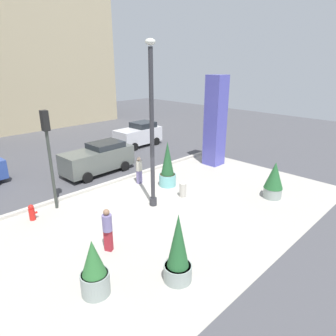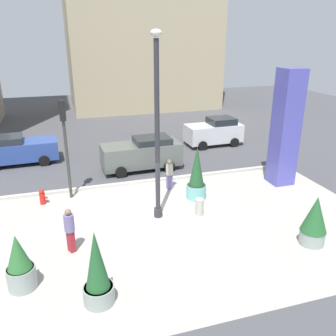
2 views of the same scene
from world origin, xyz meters
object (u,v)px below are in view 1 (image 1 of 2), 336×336
(potted_plant_near_left, at_px, (94,270))
(art_pillar_blue, at_px, (215,121))
(fire_hydrant, at_px, (32,212))
(car_curb_east, at_px, (139,134))
(potted_plant_mid_plaza, at_px, (274,180))
(concrete_bollard, at_px, (183,190))
(pedestrian_by_curb, at_px, (107,228))
(traffic_light_corner, at_px, (48,145))
(lamp_post, at_px, (152,131))
(potted_plant_near_right, at_px, (178,252))
(pedestrian_on_sidewalk, at_px, (139,169))
(potted_plant_curbside, at_px, (168,167))
(car_curb_west, at_px, (98,158))

(potted_plant_near_left, bearing_deg, art_pillar_blue, 21.61)
(fire_hydrant, bearing_deg, car_curb_east, 28.97)
(potted_plant_mid_plaza, relative_size, concrete_bollard, 2.59)
(potted_plant_near_left, xyz_separation_m, pedestrian_by_curb, (1.56, 1.58, 0.11))
(traffic_light_corner, bearing_deg, lamp_post, -41.38)
(fire_hydrant, distance_m, car_curb_east, 13.12)
(art_pillar_blue, relative_size, potted_plant_near_left, 3.16)
(concrete_bollard, xyz_separation_m, pedestrian_by_curb, (-5.48, -1.25, 0.59))
(potted_plant_mid_plaza, bearing_deg, pedestrian_by_curb, 166.23)
(potted_plant_near_right, distance_m, pedestrian_on_sidewalk, 8.44)
(potted_plant_mid_plaza, distance_m, fire_hydrant, 11.73)
(potted_plant_curbside, height_order, potted_plant_near_right, potted_plant_curbside)
(concrete_bollard, height_order, traffic_light_corner, traffic_light_corner)
(traffic_light_corner, distance_m, car_curb_east, 12.02)
(lamp_post, height_order, pedestrian_on_sidewalk, lamp_post)
(potted_plant_near_right, bearing_deg, potted_plant_curbside, 47.49)
(concrete_bollard, bearing_deg, potted_plant_mid_plaza, -46.62)
(pedestrian_on_sidewalk, bearing_deg, potted_plant_near_left, -138.48)
(potted_plant_mid_plaza, relative_size, potted_plant_near_right, 0.81)
(potted_plant_curbside, relative_size, pedestrian_by_curb, 1.50)
(potted_plant_mid_plaza, bearing_deg, fire_hydrant, 146.47)
(potted_plant_curbside, bearing_deg, car_curb_east, 60.59)
(car_curb_west, bearing_deg, art_pillar_blue, -32.12)
(potted_plant_curbside, xyz_separation_m, car_curb_east, (4.42, 7.84, -0.17))
(potted_plant_curbside, bearing_deg, fire_hydrant, 168.10)
(lamp_post, bearing_deg, potted_plant_near_right, -124.01)
(concrete_bollard, height_order, pedestrian_on_sidewalk, pedestrian_on_sidewalk)
(pedestrian_by_curb, bearing_deg, traffic_light_corner, 87.58)
(art_pillar_blue, distance_m, fire_hydrant, 12.32)
(potted_plant_mid_plaza, height_order, pedestrian_by_curb, potted_plant_mid_plaza)
(potted_plant_near_right, bearing_deg, traffic_light_corner, 93.36)
(potted_plant_curbside, bearing_deg, potted_plant_near_right, -132.51)
(potted_plant_near_left, relative_size, traffic_light_corner, 0.40)
(potted_plant_mid_plaza, bearing_deg, lamp_post, 143.07)
(traffic_light_corner, height_order, pedestrian_by_curb, traffic_light_corner)
(pedestrian_on_sidewalk, bearing_deg, pedestrian_by_curb, -139.81)
(fire_hydrant, relative_size, car_curb_west, 0.16)
(art_pillar_blue, height_order, car_curb_east, art_pillar_blue)
(car_curb_west, bearing_deg, potted_plant_curbside, -71.10)
(fire_hydrant, distance_m, traffic_light_corner, 3.11)
(car_curb_west, bearing_deg, potted_plant_near_left, -123.33)
(potted_plant_near_right, bearing_deg, pedestrian_by_curb, 102.43)
(lamp_post, relative_size, art_pillar_blue, 1.28)
(potted_plant_near_left, distance_m, potted_plant_mid_plaza, 10.25)
(fire_hydrant, relative_size, pedestrian_on_sidewalk, 0.47)
(fire_hydrant, bearing_deg, potted_plant_near_right, -76.56)
(art_pillar_blue, distance_m, potted_plant_near_right, 12.19)
(traffic_light_corner, relative_size, car_curb_west, 1.03)
(car_curb_west, xyz_separation_m, pedestrian_on_sidewalk, (0.66, -3.19, -0.08))
(potted_plant_near_left, xyz_separation_m, concrete_bollard, (7.04, 2.83, -0.48))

